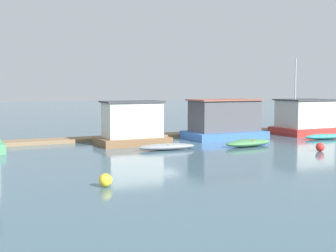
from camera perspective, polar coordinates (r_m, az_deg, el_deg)
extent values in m
plane|color=#426070|center=(37.35, -0.66, -2.02)|extent=(200.00, 200.00, 0.00)
cube|color=#846B4C|center=(40.52, -2.74, -1.27)|extent=(59.60, 1.94, 0.30)
cube|color=brown|center=(36.08, -4.35, -1.83)|extent=(5.35, 3.29, 0.57)
cube|color=silver|center=(35.92, -4.37, 0.74)|extent=(4.28, 2.23, 2.68)
cube|color=#38383D|center=(35.85, -4.38, 2.97)|extent=(4.58, 2.53, 0.12)
cube|color=#3866B7|center=(40.47, 6.88, -1.06)|extent=(6.67, 3.92, 0.64)
cube|color=#4C4C51|center=(40.33, 6.91, 1.24)|extent=(5.62, 2.88, 2.61)
cube|color=brown|center=(40.27, 6.93, 3.18)|extent=(5.92, 3.18, 0.12)
cube|color=red|center=(45.51, 16.30, -0.55)|extent=(5.30, 4.15, 0.66)
cube|color=beige|center=(45.39, 16.35, 1.44)|extent=(4.47, 3.32, 2.50)
cube|color=#38383D|center=(45.33, 16.39, 3.09)|extent=(4.77, 3.62, 0.12)
cylinder|color=#B2B2B7|center=(44.52, 15.28, 5.57)|extent=(0.12, 0.12, 3.74)
ellipsoid|color=gray|center=(32.99, -0.13, -2.54)|extent=(4.24, 1.62, 0.46)
cube|color=#997F60|center=(32.97, -0.13, -2.26)|extent=(0.27, 0.97, 0.08)
ellipsoid|color=#47844C|center=(35.45, 9.77, -2.03)|extent=(4.35, 2.00, 0.54)
cube|color=#997F60|center=(35.42, 9.78, -1.73)|extent=(0.32, 1.26, 0.08)
ellipsoid|color=teal|center=(41.84, 18.54, -1.23)|extent=(3.89, 1.63, 0.44)
cube|color=#997F60|center=(41.83, 18.55, -1.02)|extent=(0.29, 0.95, 0.08)
sphere|color=yellow|center=(21.25, -7.63, -6.56)|extent=(0.61, 0.61, 0.61)
sphere|color=red|center=(33.90, 18.05, -2.46)|extent=(0.60, 0.60, 0.60)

